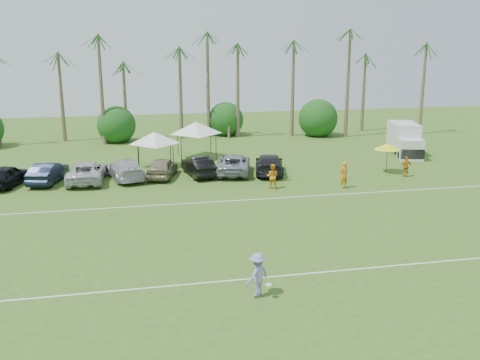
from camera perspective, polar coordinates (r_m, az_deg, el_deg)
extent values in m
plane|color=#395E1C|center=(22.14, 1.95, -12.65)|extent=(120.00, 120.00, 0.00)
cube|color=white|center=(23.89, 0.79, -10.51)|extent=(80.00, 0.10, 0.01)
cube|color=white|center=(34.96, -3.53, -2.38)|extent=(80.00, 0.10, 0.01)
cone|color=brown|center=(58.70, -24.07, 7.68)|extent=(0.44, 0.44, 9.00)
cone|color=brown|center=(57.82, -19.24, 8.54)|extent=(0.44, 0.44, 10.00)
cone|color=brown|center=(57.42, -15.27, 9.30)|extent=(0.44, 0.44, 11.00)
cone|color=brown|center=(57.47, -11.16, 8.03)|extent=(0.44, 0.44, 8.00)
cone|color=brown|center=(57.61, -7.16, 8.70)|extent=(0.44, 0.44, 9.00)
cone|color=brown|center=(58.04, -3.18, 9.32)|extent=(0.44, 0.44, 10.00)
cone|color=brown|center=(58.74, 0.73, 9.89)|extent=(0.44, 0.44, 11.00)
cone|color=brown|center=(60.16, 5.43, 8.50)|extent=(0.44, 0.44, 8.00)
cone|color=brown|center=(61.77, 9.93, 8.97)|extent=(0.44, 0.44, 9.00)
cone|color=brown|center=(63.74, 14.18, 9.36)|extent=(0.44, 0.44, 10.00)
cone|color=brown|center=(65.55, 17.40, 9.71)|extent=(0.44, 0.44, 11.00)
cylinder|color=brown|center=(58.91, -12.97, 4.84)|extent=(0.30, 0.30, 1.40)
sphere|color=#134415|center=(58.74, -13.03, 5.90)|extent=(4.00, 4.00, 4.00)
cylinder|color=brown|center=(59.87, -1.38, 5.35)|extent=(0.30, 0.30, 1.40)
sphere|color=#134415|center=(59.71, -1.38, 6.39)|extent=(4.00, 4.00, 4.00)
cylinder|color=brown|center=(62.45, 7.72, 5.60)|extent=(0.30, 0.30, 1.40)
sphere|color=#134415|center=(62.30, 7.76, 6.60)|extent=(4.00, 4.00, 4.00)
imported|color=orange|center=(38.88, 11.01, 0.55)|extent=(0.81, 0.66, 1.92)
imported|color=orange|center=(38.11, 3.47, 0.41)|extent=(1.07, 0.97, 1.78)
imported|color=orange|center=(43.35, 17.29, 1.37)|extent=(0.97, 0.48, 1.61)
cube|color=silver|center=(52.36, 17.04, 4.65)|extent=(3.14, 4.48, 2.21)
cube|color=silver|center=(49.82, 17.75, 3.10)|extent=(2.36, 2.04, 1.85)
cube|color=black|center=(49.25, 17.93, 2.65)|extent=(2.03, 0.76, 0.88)
cube|color=#E5590C|center=(52.71, 18.18, 4.19)|extent=(0.37, 1.37, 0.79)
cylinder|color=black|center=(49.87, 16.68, 2.57)|extent=(0.45, 0.83, 0.79)
cylinder|color=black|center=(50.33, 18.63, 2.52)|extent=(0.45, 0.83, 0.79)
cylinder|color=black|center=(53.40, 15.74, 3.38)|extent=(0.45, 0.83, 0.79)
cylinder|color=black|center=(53.83, 17.57, 3.34)|extent=(0.45, 0.83, 0.79)
cylinder|color=black|center=(43.83, -10.74, 2.16)|extent=(0.06, 0.06, 1.98)
cylinder|color=black|center=(43.96, -7.13, 2.33)|extent=(0.06, 0.06, 1.98)
cylinder|color=black|center=(46.54, -10.83, 2.86)|extent=(0.06, 0.06, 1.98)
cylinder|color=black|center=(46.67, -7.43, 3.02)|extent=(0.06, 0.06, 1.98)
pyramid|color=white|center=(44.88, -9.13, 5.08)|extent=(4.27, 4.27, 0.99)
cylinder|color=black|center=(46.93, -6.29, 3.25)|extent=(0.06, 0.06, 2.19)
cylinder|color=black|center=(47.32, -2.57, 3.41)|extent=(0.06, 0.06, 2.19)
cylinder|color=black|center=(49.94, -6.64, 3.91)|extent=(0.06, 0.06, 2.19)
cylinder|color=black|center=(50.31, -3.14, 4.06)|extent=(0.06, 0.06, 2.19)
pyramid|color=white|center=(48.25, -4.71, 6.22)|extent=(4.72, 4.72, 1.09)
cylinder|color=black|center=(44.21, 15.37, 2.10)|extent=(0.05, 0.05, 2.14)
cone|color=yellow|center=(44.01, 15.47, 3.47)|extent=(2.14, 2.14, 0.49)
imported|color=#8D86BF|center=(22.10, 1.87, -10.06)|extent=(1.37, 1.25, 1.84)
cylinder|color=white|center=(22.00, 3.07, -11.09)|extent=(0.27, 0.27, 0.03)
imported|color=black|center=(42.24, -23.62, 0.43)|extent=(2.99, 4.88, 1.55)
imported|color=black|center=(42.09, -19.80, 0.75)|extent=(2.67, 4.96, 1.55)
imported|color=beige|center=(41.49, -16.02, 0.86)|extent=(2.91, 5.73, 1.55)
imported|color=#B4B4BA|center=(41.66, -12.15, 1.15)|extent=(3.30, 5.69, 1.55)
imported|color=gray|center=(41.70, -8.29, 1.34)|extent=(2.96, 4.87, 1.55)
imported|color=black|center=(41.94, -4.46, 1.52)|extent=(2.38, 4.91, 1.55)
imported|color=gray|center=(42.45, -0.72, 1.72)|extent=(3.78, 6.02, 1.55)
imported|color=black|center=(42.56, 3.13, 1.73)|extent=(3.38, 5.71, 1.55)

